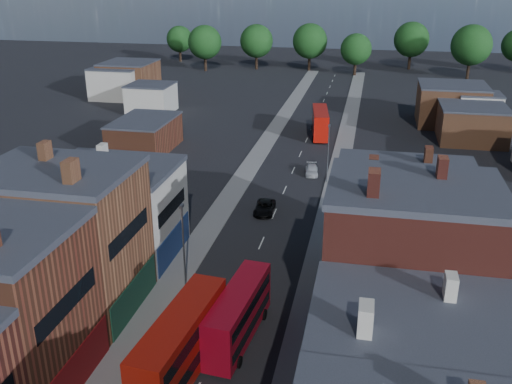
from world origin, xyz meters
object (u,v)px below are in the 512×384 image
at_px(bus_0, 181,344).
at_px(car_2, 265,208).
at_px(bus_2, 320,122).
at_px(car_3, 312,170).
at_px(bus_1, 238,314).

bearing_deg(bus_0, car_2, 94.96).
height_order(bus_2, car_3, bus_2).
relative_size(bus_0, car_3, 2.77).
bearing_deg(car_3, bus_0, -102.41).
distance_m(bus_1, car_2, 25.26).
xyz_separation_m(bus_0, car_3, (4.28, 44.94, -2.08)).
xyz_separation_m(bus_0, bus_2, (3.45, 64.84, -0.19)).
bearing_deg(car_2, bus_0, -93.74).
distance_m(bus_0, bus_1, 5.83).
bearing_deg(bus_1, bus_2, 95.36).
bearing_deg(car_2, car_3, 71.85).
bearing_deg(bus_1, car_3, 93.95).
height_order(bus_1, car_2, bus_1).
distance_m(bus_2, car_2, 34.99).
distance_m(bus_0, car_3, 45.19).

